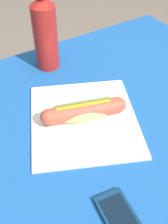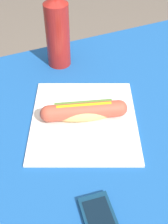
# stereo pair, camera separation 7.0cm
# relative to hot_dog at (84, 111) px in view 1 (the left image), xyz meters

# --- Properties ---
(dining_table) EXTENTS (1.14, 0.88, 0.73)m
(dining_table) POSITION_rel_hot_dog_xyz_m (-0.02, -0.06, -0.16)
(dining_table) COLOR brown
(dining_table) RESTS_ON ground
(paper_wrapper) EXTENTS (0.36, 0.38, 0.01)m
(paper_wrapper) POSITION_rel_hot_dog_xyz_m (-0.00, -0.00, -0.03)
(paper_wrapper) COLOR silver
(paper_wrapper) RESTS_ON dining_table
(hot_dog) EXTENTS (0.21, 0.10, 0.05)m
(hot_dog) POSITION_rel_hot_dog_xyz_m (0.00, 0.00, 0.00)
(hot_dog) COLOR #DBB26B
(hot_dog) RESTS_ON paper_wrapper
(soda_bottle) EXTENTS (0.07, 0.07, 0.26)m
(soda_bottle) POSITION_rel_hot_dog_xyz_m (0.03, 0.27, 0.08)
(soda_bottle) COLOR maroon
(soda_bottle) RESTS_ON dining_table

